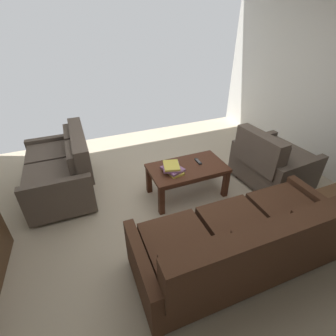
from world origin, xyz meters
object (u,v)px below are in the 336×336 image
sofa_main (243,243)px  tv_remote (198,161)px  loveseat_near (63,169)px  armchair_side (271,162)px  book_stack (172,168)px  coffee_table (187,171)px

sofa_main → tv_remote: sofa_main is taller
loveseat_near → armchair_side: armchair_side is taller
loveseat_near → armchair_side: bearing=161.2°
sofa_main → armchair_side: size_ratio=2.02×
armchair_side → book_stack: (1.50, -0.20, 0.15)m
coffee_table → book_stack: 0.27m
coffee_table → tv_remote: 0.22m
armchair_side → tv_remote: (1.07, -0.28, 0.11)m
loveseat_near → tv_remote: loveseat_near is taller
book_stack → tv_remote: bearing=-169.1°
armchair_side → book_stack: bearing=-7.5°
sofa_main → coffee_table: bearing=-91.9°
coffee_table → book_stack: size_ratio=3.13×
loveseat_near → armchair_side: (-2.86, 0.97, -0.01)m
book_stack → armchair_side: bearing=172.5°
book_stack → tv_remote: (-0.43, -0.08, -0.04)m
loveseat_near → coffee_table: size_ratio=1.31×
sofa_main → loveseat_near: (1.55, -2.05, 0.01)m
armchair_side → tv_remote: size_ratio=6.44×
coffee_table → tv_remote: tv_remote is taller
sofa_main → coffee_table: size_ratio=2.00×
tv_remote → loveseat_near: bearing=-21.1°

